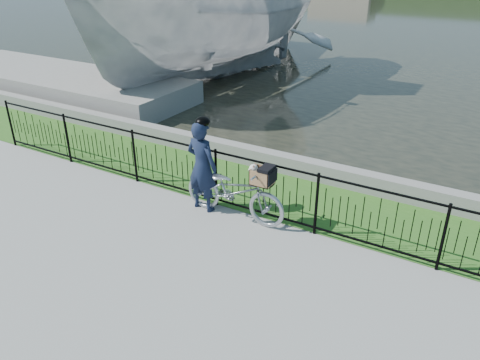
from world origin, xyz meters
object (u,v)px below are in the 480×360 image
Objects in this scene: boat_near at (210,18)px; bicycle_rig at (235,191)px; cyclist at (202,165)px; dock at (57,82)px; boat_far at (205,33)px.

bicycle_rig is at bearing -53.95° from boat_near.
cyclist is at bearing -177.42° from bicycle_rig.
boat_near is (-4.74, 7.48, 1.44)m from cyclist.
dock is 6.66m from boat_far.
boat_far reaches higher than dock.
cyclist is at bearing -56.06° from boat_far.
boat_far reaches higher than bicycle_rig.
boat_near reaches higher than bicycle_rig.
bicycle_rig reaches higher than dock.
bicycle_rig is 0.17× the size of boat_far.
boat_near reaches higher than cyclist.
boat_near is 3.94m from boat_far.
boat_far is at bearing 127.55° from boat_near.
boat_near is (-5.42, 7.44, 1.80)m from bicycle_rig.
dock is at bearing 156.72° from bicycle_rig.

